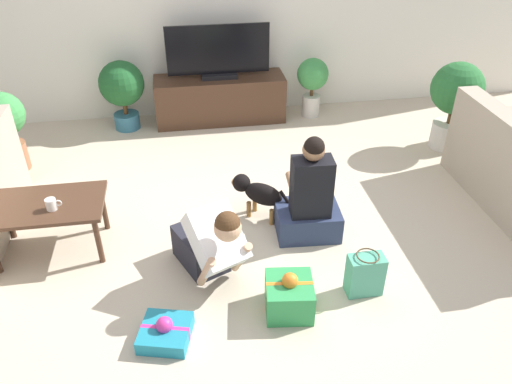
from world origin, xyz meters
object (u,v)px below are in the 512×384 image
Objects in this scene: person_kneeling at (210,242)px; potted_plant_back_right at (312,80)px; mug at (52,204)px; potted_plant_back_left at (122,88)px; potted_plant_corner_left at (4,124)px; person_sitting at (309,202)px; coffee_table at (46,209)px; gift_bag_a at (365,274)px; potted_plant_corner_right at (455,97)px; tv_console at (220,99)px; tv at (218,55)px; gift_box_b at (289,296)px; gift_box_a at (165,332)px; dog at (257,192)px.

potted_plant_back_right is at bearing 37.71° from person_kneeling.
mug is at bearing 135.52° from person_kneeling.
potted_plant_back_left is 2.31m from mug.
potted_plant_corner_left is 3.09m from person_sitting.
coffee_table reaches higher than gift_bag_a.
potted_plant_corner_right is 1.64m from potted_plant_back_right.
tv_console is at bearing 177.43° from potted_plant_back_right.
potted_plant_corner_left is (-4.56, 0.24, -0.08)m from potted_plant_corner_right.
potted_plant_corner_right reaches higher than potted_plant_back_left.
tv is 3.26m from gift_box_b.
potted_plant_back_right is at bearing 61.01° from gift_box_a.
gift_bag_a is (0.57, 0.09, 0.03)m from gift_box_b.
person_kneeling is 0.71m from gift_box_a.
person_sitting reaches higher than gift_bag_a.
gift_bag_a is at bearing -37.66° from potted_plant_corner_left.
dog is 1.19× the size of gift_box_a.
person_kneeling is at bearing -97.02° from tv.
gift_bag_a is (-0.38, -3.05, -0.30)m from potted_plant_back_right.
dog is at bearing -27.38° from potted_plant_corner_left.
potted_plant_corner_right is 3.83m from gift_box_a.
dog is (-0.38, 0.32, -0.08)m from person_sitting.
dog is at bearing -58.14° from potted_plant_back_left.
mug is (-1.49, -2.33, -0.32)m from tv.
gift_box_a is at bearing -51.00° from mug.
gift_box_b is (2.35, -2.34, -0.38)m from potted_plant_corner_left.
dog is at bearing -86.53° from tv_console.
dog is at bearing -157.08° from potted_plant_corner_right.
potted_plant_corner_right is at bearing 152.28° from dog.
person_kneeling is 1.14m from gift_bag_a.
gift_box_b is (1.27, -3.14, -0.37)m from potted_plant_back_left.
tv_console is 1.85× the size of potted_plant_corner_left.
gift_bag_a is 2.37m from mug.
potted_plant_back_right is 3.08m from gift_bag_a.
potted_plant_back_right is (-1.26, 1.04, -0.13)m from potted_plant_corner_right.
tv is at bearing -137.17° from dog.
person_sitting is at bearing 38.46° from gift_box_a.
potted_plant_back_left is 1.34m from potted_plant_corner_left.
tv_console is at bearing 155.45° from potted_plant_corner_right.
dog is (2.31, -1.20, -0.26)m from potted_plant_corner_left.
gift_box_a is at bearing -101.83° from tv.
dog is 3.88× the size of mug.
gift_bag_a reaches higher than gift_box_a.
person_kneeling is 2.16× the size of gift_box_b.
potted_plant_corner_left reaches higher than tv_console.
tv reaches higher than potted_plant_back_right.
gift_bag_a is (0.73, -3.10, -0.64)m from tv.
coffee_table reaches higher than gift_box_a.
potted_plant_corner_right reaches higher than dog.
potted_plant_corner_left reaches higher than potted_plant_back_left.
potted_plant_corner_right is 1.21× the size of person_kneeling.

